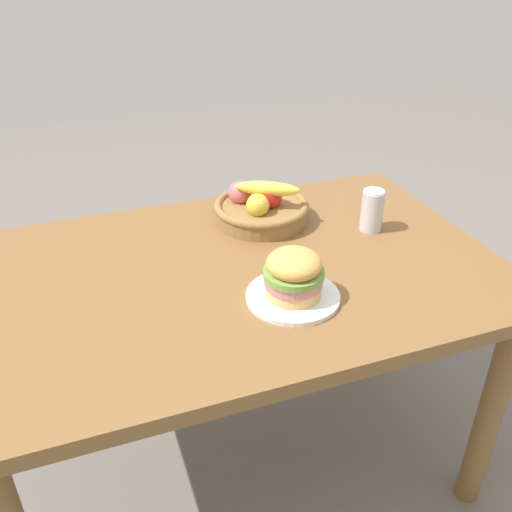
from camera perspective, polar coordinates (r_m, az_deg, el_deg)
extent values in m
plane|color=slate|center=(1.98, -1.53, -19.95)|extent=(8.00, 8.00, 0.00)
cube|color=brown|center=(1.49, -1.91, -1.87)|extent=(1.40, 0.90, 0.04)
cylinder|color=brown|center=(1.75, 22.90, -14.56)|extent=(0.07, 0.07, 0.71)
cylinder|color=brown|center=(1.97, -22.92, -8.78)|extent=(0.07, 0.07, 0.71)
cylinder|color=brown|center=(2.20, 10.67, -2.17)|extent=(0.07, 0.07, 0.71)
cylinder|color=white|center=(1.36, 3.80, -4.15)|extent=(0.23, 0.23, 0.01)
cylinder|color=#DBAD60|center=(1.35, 3.83, -3.41)|extent=(0.14, 0.14, 0.03)
cylinder|color=#C67075|center=(1.33, 3.86, -2.49)|extent=(0.14, 0.14, 0.02)
cylinder|color=olive|center=(1.32, 3.89, -1.76)|extent=(0.15, 0.15, 0.02)
ellipsoid|color=#DF9F4D|center=(1.31, 3.94, -0.77)|extent=(0.13, 0.13, 0.06)
cylinder|color=silver|center=(1.67, 11.83, 4.55)|extent=(0.07, 0.07, 0.12)
cylinder|color=silver|center=(1.65, 12.06, 6.52)|extent=(0.06, 0.06, 0.00)
cylinder|color=olive|center=(1.70, 0.55, 4.43)|extent=(0.28, 0.28, 0.05)
torus|color=olive|center=(1.69, 0.55, 5.19)|extent=(0.29, 0.29, 0.02)
sphere|color=red|center=(1.68, 1.31, 6.16)|extent=(0.08, 0.08, 0.08)
sphere|color=#D16066|center=(1.72, -1.67, 6.52)|extent=(0.07, 0.07, 0.07)
sphere|color=gold|center=(1.64, 0.18, 5.24)|extent=(0.07, 0.07, 0.07)
ellipsoid|color=yellow|center=(1.66, 1.20, 6.94)|extent=(0.19, 0.14, 0.05)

